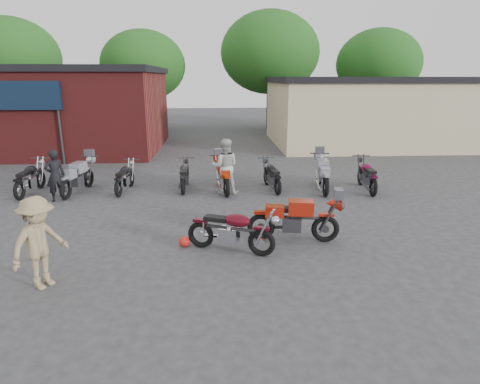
{
  "coord_description": "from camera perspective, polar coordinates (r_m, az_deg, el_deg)",
  "views": [
    {
      "loc": [
        0.12,
        -8.06,
        3.7
      ],
      "look_at": [
        0.69,
        1.77,
        0.9
      ],
      "focal_mm": 30.0,
      "sensor_mm": 36.0,
      "label": 1
    }
  ],
  "objects": [
    {
      "name": "row_bike_5",
      "position": [
        13.76,
        4.55,
        2.54
      ],
      "size": [
        0.88,
        1.93,
        1.08
      ],
      "primitive_type": null,
      "rotation": [
        0.0,
        0.0,
        1.72
      ],
      "color": "black",
      "rests_on": "ground"
    },
    {
      "name": "stucco_building",
      "position": [
        24.62,
        16.9,
        10.66
      ],
      "size": [
        10.0,
        8.0,
        3.5
      ],
      "primitive_type": "cube",
      "color": "#C6BF8D",
      "rests_on": "ground"
    },
    {
      "name": "row_bike_3",
      "position": [
        13.89,
        -7.89,
        2.53
      ],
      "size": [
        0.61,
        1.83,
        1.06
      ],
      "primitive_type": null,
      "rotation": [
        0.0,
        0.0,
        1.57
      ],
      "color": "#242426",
      "rests_on": "ground"
    },
    {
      "name": "brick_building",
      "position": [
        23.93,
        -26.14,
        10.22
      ],
      "size": [
        12.0,
        8.0,
        4.0
      ],
      "primitive_type": "cube",
      "color": "maroon",
      "rests_on": "ground"
    },
    {
      "name": "row_bike_4",
      "position": [
        13.56,
        -2.48,
        2.62
      ],
      "size": [
        0.96,
        2.13,
        1.19
      ],
      "primitive_type": null,
      "rotation": [
        0.0,
        0.0,
        1.71
      ],
      "color": "#B12F0E",
      "rests_on": "ground"
    },
    {
      "name": "person_tan",
      "position": [
        8.07,
        -26.66,
        -6.49
      ],
      "size": [
        1.12,
        1.28,
        1.72
      ],
      "primitive_type": "imported",
      "rotation": [
        0.0,
        0.0,
        1.03
      ],
      "color": "#9A855F",
      "rests_on": "ground"
    },
    {
      "name": "person_dark",
      "position": [
        13.61,
        -24.78,
        2.13
      ],
      "size": [
        0.71,
        0.64,
        1.62
      ],
      "primitive_type": "imported",
      "rotation": [
        0.0,
        0.0,
        3.69
      ],
      "color": "black",
      "rests_on": "ground"
    },
    {
      "name": "tree_3",
      "position": [
        32.33,
        18.94,
        15.23
      ],
      "size": [
        6.08,
        6.08,
        7.6
      ],
      "primitive_type": null,
      "color": "#134913",
      "rests_on": "ground"
    },
    {
      "name": "row_bike_7",
      "position": [
        14.27,
        17.63,
        2.49
      ],
      "size": [
        0.81,
        2.05,
        1.16
      ],
      "primitive_type": null,
      "rotation": [
        0.0,
        0.0,
        1.49
      ],
      "color": "#530A27",
      "rests_on": "ground"
    },
    {
      "name": "row_bike_0",
      "position": [
        14.91,
        -27.71,
        1.95
      ],
      "size": [
        0.73,
        2.01,
        1.16
      ],
      "primitive_type": null,
      "rotation": [
        0.0,
        0.0,
        1.54
      ],
      "color": "black",
      "rests_on": "ground"
    },
    {
      "name": "row_bike_2",
      "position": [
        14.06,
        -16.08,
        2.2
      ],
      "size": [
        0.77,
        1.87,
        1.05
      ],
      "primitive_type": null,
      "rotation": [
        0.0,
        0.0,
        1.47
      ],
      "color": "black",
      "rests_on": "ground"
    },
    {
      "name": "tree_0",
      "position": [
        33.22,
        -29.51,
        14.6
      ],
      "size": [
        6.56,
        6.56,
        8.2
      ],
      "primitive_type": null,
      "color": "#134913",
      "rests_on": "ground"
    },
    {
      "name": "row_bike_1",
      "position": [
        14.4,
        -22.12,
        2.25
      ],
      "size": [
        1.03,
        2.15,
        1.2
      ],
      "primitive_type": null,
      "rotation": [
        0.0,
        0.0,
        1.4
      ],
      "color": "#979CA4",
      "rests_on": "ground"
    },
    {
      "name": "vintage_motorcycle",
      "position": [
        8.75,
        -1.13,
        -5.12
      ],
      "size": [
        2.06,
        1.33,
        1.13
      ],
      "primitive_type": null,
      "rotation": [
        0.0,
        0.0,
        -0.38
      ],
      "color": "#4F0914",
      "rests_on": "ground"
    },
    {
      "name": "row_bike_6",
      "position": [
        13.89,
        11.68,
        2.74
      ],
      "size": [
        0.95,
        2.21,
        1.25
      ],
      "primitive_type": null,
      "rotation": [
        0.0,
        0.0,
        1.46
      ],
      "color": "#9393A1",
      "rests_on": "ground"
    },
    {
      "name": "tree_1",
      "position": [
        30.5,
        -13.47,
        15.46
      ],
      "size": [
        5.92,
        5.92,
        7.4
      ],
      "primitive_type": null,
      "color": "#134913",
      "rests_on": "ground"
    },
    {
      "name": "tree_2",
      "position": [
        30.32,
        4.23,
        17.16
      ],
      "size": [
        7.04,
        7.04,
        8.8
      ],
      "primitive_type": null,
      "color": "#134913",
      "rests_on": "ground"
    },
    {
      "name": "ground",
      "position": [
        8.87,
        -3.81,
        -8.81
      ],
      "size": [
        90.0,
        90.0,
        0.0
      ],
      "primitive_type": "plane",
      "color": "#343436"
    },
    {
      "name": "helmet",
      "position": [
        9.27,
        -7.91,
        -6.99
      ],
      "size": [
        0.27,
        0.27,
        0.24
      ],
      "primitive_type": "ellipsoid",
      "rotation": [
        0.0,
        0.0,
        0.04
      ],
      "color": "red",
      "rests_on": "ground"
    },
    {
      "name": "person_light",
      "position": [
        13.16,
        -2.15,
        3.64
      ],
      "size": [
        0.94,
        0.75,
        1.83
      ],
      "primitive_type": "imported",
      "rotation": [
        0.0,
        0.0,
        3.07
      ],
      "color": "beige",
      "rests_on": "ground"
    },
    {
      "name": "sportbike",
      "position": [
        9.4,
        7.85,
        -3.54
      ],
      "size": [
        2.14,
        0.98,
        1.2
      ],
      "primitive_type": null,
      "rotation": [
        0.0,
        0.0,
        -0.15
      ],
      "color": "#B21F0E",
      "rests_on": "ground"
    }
  ]
}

